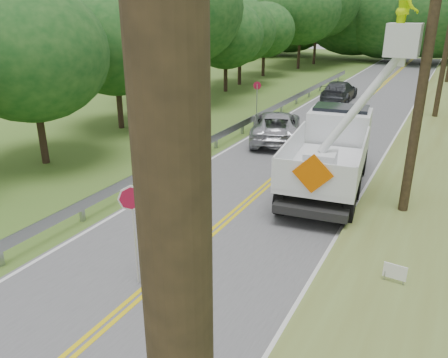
% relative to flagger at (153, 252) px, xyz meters
% --- Properties ---
extents(ground, '(140.00, 140.00, 0.00)m').
position_rel_flagger_xyz_m(ground, '(-0.09, -2.15, -0.96)').
color(ground, '#4C6028').
rests_on(ground, ground).
extents(road, '(7.20, 96.00, 0.03)m').
position_rel_flagger_xyz_m(road, '(-0.09, 11.85, -0.95)').
color(road, '#555457').
rests_on(road, ground).
extents(guardrail, '(0.18, 48.00, 0.77)m').
position_rel_flagger_xyz_m(guardrail, '(-4.10, 12.76, -0.41)').
color(guardrail, '#919499').
rests_on(guardrail, ground).
extents(utility_poles, '(1.60, 43.30, 10.00)m').
position_rel_flagger_xyz_m(utility_poles, '(4.91, 14.87, 4.31)').
color(utility_poles, black).
rests_on(utility_poles, ground).
extents(treeline_left, '(10.65, 55.27, 11.47)m').
position_rel_flagger_xyz_m(treeline_left, '(-10.81, 29.12, 4.90)').
color(treeline_left, '#332319').
rests_on(treeline_left, ground).
extents(treeline_horizon, '(56.92, 14.41, 10.78)m').
position_rel_flagger_xyz_m(treeline_horizon, '(1.23, 54.04, 4.54)').
color(treeline_horizon, '#114016').
rests_on(treeline_horizon, ground).
extents(flagger, '(1.02, 0.66, 2.64)m').
position_rel_flagger_xyz_m(flagger, '(0.00, 0.00, 0.00)').
color(flagger, '#191E33').
rests_on(flagger, road).
extents(bucket_truck, '(4.30, 7.70, 7.21)m').
position_rel_flagger_xyz_m(bucket_truck, '(2.07, 9.05, 0.65)').
color(bucket_truck, black).
rests_on(bucket_truck, road).
extents(suv_silver, '(4.22, 5.91, 1.50)m').
position_rel_flagger_xyz_m(suv_silver, '(-2.09, 13.48, -0.20)').
color(suv_silver, '#B3B4BB').
rests_on(suv_silver, road).
extents(suv_darkgrey, '(2.12, 4.94, 1.42)m').
position_rel_flagger_xyz_m(suv_darkgrey, '(-1.81, 25.48, -0.23)').
color(suv_darkgrey, '#3A3D43').
rests_on(suv_darkgrey, road).
extents(stop_sign_permanent, '(0.47, 0.20, 2.32)m').
position_rel_flagger_xyz_m(stop_sign_permanent, '(-4.83, 17.24, 0.56)').
color(stop_sign_permanent, '#919499').
rests_on(stop_sign_permanent, ground).
extents(yard_sign, '(0.54, 0.07, 0.79)m').
position_rel_flagger_xyz_m(yard_sign, '(5.25, 2.40, -0.40)').
color(yard_sign, white).
rests_on(yard_sign, ground).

